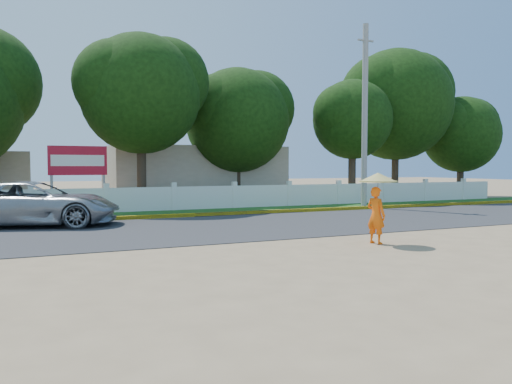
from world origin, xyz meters
TOP-DOWN VIEW (x-y plane):
  - ground at (0.00, 0.00)m, footprint 120.00×120.00m
  - road at (0.00, 4.50)m, footprint 60.00×7.00m
  - grass_verge at (0.00, 9.75)m, footprint 60.00×3.50m
  - curb at (0.00, 8.05)m, footprint 40.00×0.18m
  - fence at (0.00, 11.20)m, footprint 40.00×0.10m
  - building_near at (3.00, 18.00)m, footprint 10.00×6.00m
  - utility_pole at (8.97, 8.95)m, footprint 0.28×0.28m
  - vehicle at (-5.86, 7.32)m, footprint 6.03×3.99m
  - monk_with_parasol at (2.35, -0.56)m, footprint 1.04×1.04m
  - billboard at (-4.06, 12.30)m, footprint 2.50×0.13m
  - tree_row at (4.09, 14.11)m, footprint 38.36×7.92m

SIDE VIEW (x-z plane):
  - ground at x=0.00m, z-range 0.00..0.00m
  - road at x=0.00m, z-range 0.00..0.02m
  - grass_verge at x=0.00m, z-range 0.00..0.03m
  - curb at x=0.00m, z-range 0.00..0.16m
  - fence at x=0.00m, z-range 0.00..1.10m
  - vehicle at x=-5.86m, z-range 0.00..1.54m
  - monk_with_parasol at x=2.35m, z-range 0.29..2.17m
  - building_near at x=3.00m, z-range 0.00..3.20m
  - billboard at x=-4.06m, z-range 0.67..3.62m
  - utility_pole at x=8.97m, z-range 0.00..8.94m
  - tree_row at x=4.09m, z-range 0.38..9.85m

